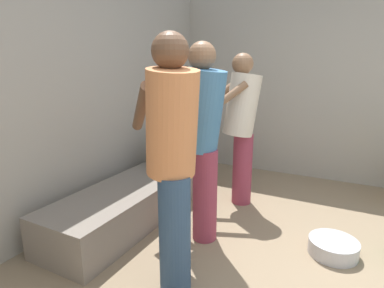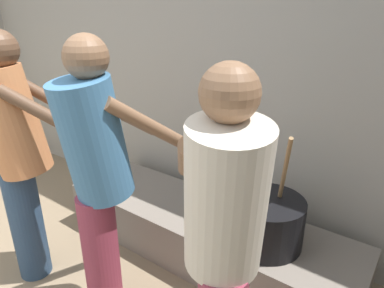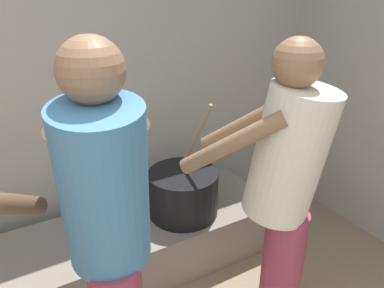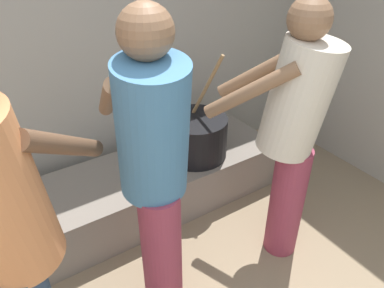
{
  "view_description": "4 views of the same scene",
  "coord_description": "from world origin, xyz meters",
  "px_view_note": "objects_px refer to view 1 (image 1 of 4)",
  "views": [
    {
      "loc": [
        -1.61,
        0.2,
        1.38
      ],
      "look_at": [
        0.64,
        1.35,
        0.76
      ],
      "focal_mm": 28.45,
      "sensor_mm": 36.0,
      "label": 1
    },
    {
      "loc": [
        1.82,
        0.2,
        1.68
      ],
      "look_at": [
        0.9,
        1.47,
        1.06
      ],
      "focal_mm": 32.07,
      "sensor_mm": 36.0,
      "label": 2
    },
    {
      "loc": [
        0.23,
        0.12,
        1.71
      ],
      "look_at": [
        1.06,
        1.58,
        0.96
      ],
      "focal_mm": 33.83,
      "sensor_mm": 36.0,
      "label": 3
    },
    {
      "loc": [
        -0.08,
        0.01,
        1.84
      ],
      "look_at": [
        0.73,
        1.25,
        0.91
      ],
      "focal_mm": 34.7,
      "sensor_mm": 36.0,
      "label": 4
    }
  ],
  "objects_px": {
    "cooking_pot_main": "(173,152)",
    "metal_mixing_bowl": "(333,247)",
    "cook_in_cream_shirt": "(241,121)",
    "cook_in_orange_shirt": "(172,152)",
    "cook_in_blue_shirt": "(202,132)"
  },
  "relations": [
    {
      "from": "cook_in_orange_shirt",
      "to": "metal_mixing_bowl",
      "type": "height_order",
      "value": "cook_in_orange_shirt"
    },
    {
      "from": "cook_in_cream_shirt",
      "to": "cook_in_orange_shirt",
      "type": "distance_m",
      "value": 1.4
    },
    {
      "from": "cooking_pot_main",
      "to": "cook_in_orange_shirt",
      "type": "bearing_deg",
      "value": -149.1
    },
    {
      "from": "cooking_pot_main",
      "to": "cook_in_cream_shirt",
      "type": "distance_m",
      "value": 0.83
    },
    {
      "from": "cook_in_blue_shirt",
      "to": "cook_in_cream_shirt",
      "type": "height_order",
      "value": "cook_in_blue_shirt"
    },
    {
      "from": "cook_in_orange_shirt",
      "to": "cook_in_cream_shirt",
      "type": "bearing_deg",
      "value": 1.45
    },
    {
      "from": "cooking_pot_main",
      "to": "metal_mixing_bowl",
      "type": "relative_size",
      "value": 2.06
    },
    {
      "from": "cook_in_cream_shirt",
      "to": "cook_in_orange_shirt",
      "type": "height_order",
      "value": "cook_in_orange_shirt"
    },
    {
      "from": "cooking_pot_main",
      "to": "metal_mixing_bowl",
      "type": "bearing_deg",
      "value": -104.59
    },
    {
      "from": "cook_in_cream_shirt",
      "to": "cooking_pot_main",
      "type": "bearing_deg",
      "value": 100.12
    },
    {
      "from": "cook_in_cream_shirt",
      "to": "metal_mixing_bowl",
      "type": "xyz_separation_m",
      "value": [
        -0.57,
        -0.95,
        -0.81
      ]
    },
    {
      "from": "metal_mixing_bowl",
      "to": "cook_in_cream_shirt",
      "type": "bearing_deg",
      "value": 59.24
    },
    {
      "from": "cooking_pot_main",
      "to": "cook_in_orange_shirt",
      "type": "relative_size",
      "value": 0.47
    },
    {
      "from": "cook_in_blue_shirt",
      "to": "metal_mixing_bowl",
      "type": "distance_m",
      "value": 1.34
    },
    {
      "from": "cook_in_blue_shirt",
      "to": "cook_in_cream_shirt",
      "type": "xyz_separation_m",
      "value": [
        0.79,
        -0.06,
        -0.03
      ]
    }
  ]
}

